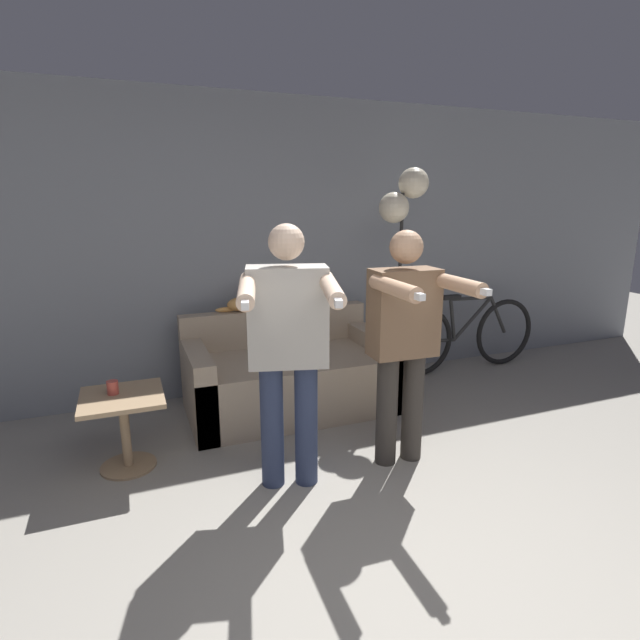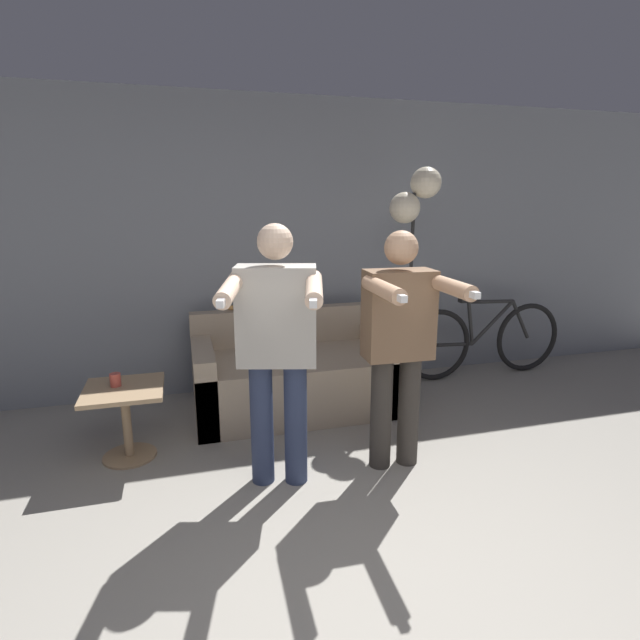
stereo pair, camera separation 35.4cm
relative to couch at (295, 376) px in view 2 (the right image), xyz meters
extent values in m
cube|color=gray|center=(-0.27, 0.60, 1.02)|extent=(10.00, 0.05, 2.60)
cube|color=tan|center=(0.00, -0.03, -0.04)|extent=(1.66, 0.91, 0.47)
cube|color=tan|center=(0.00, 0.35, 0.35)|extent=(1.66, 0.14, 0.32)
cube|color=tan|center=(-0.75, -0.03, 0.03)|extent=(0.16, 0.91, 0.61)
cube|color=tan|center=(0.75, -0.03, 0.03)|extent=(0.16, 0.91, 0.61)
cylinder|color=#2D3856|center=(-0.45, -1.06, 0.11)|extent=(0.14, 0.14, 0.78)
cylinder|color=#2D3856|center=(-0.25, -1.12, 0.11)|extent=(0.14, 0.14, 0.78)
cube|color=#B7B2A8|center=(-0.35, -1.09, 0.79)|extent=(0.50, 0.33, 0.58)
sphere|color=beige|center=(-0.35, -1.09, 1.22)|extent=(0.21, 0.21, 0.21)
cylinder|color=beige|center=(-0.63, -1.28, 0.99)|extent=(0.22, 0.51, 0.13)
cube|color=white|center=(-0.69, -1.52, 0.98)|extent=(0.07, 0.13, 0.04)
cylinder|color=beige|center=(-0.20, -1.39, 0.99)|extent=(0.22, 0.51, 0.13)
cube|color=white|center=(-0.27, -1.63, 0.98)|extent=(0.07, 0.13, 0.04)
cylinder|color=#38332D|center=(0.33, -1.09, 0.09)|extent=(0.14, 0.14, 0.75)
cylinder|color=#38332D|center=(0.52, -1.10, 0.09)|extent=(0.14, 0.14, 0.75)
cube|color=brown|center=(0.42, -1.09, 0.75)|extent=(0.44, 0.24, 0.56)
sphere|color=tan|center=(0.42, -1.09, 1.16)|extent=(0.21, 0.21, 0.21)
cylinder|color=tan|center=(0.21, -1.33, 0.96)|extent=(0.11, 0.50, 0.09)
cube|color=white|center=(0.20, -1.58, 0.96)|extent=(0.04, 0.12, 0.04)
cylinder|color=tan|center=(0.61, -1.35, 0.96)|extent=(0.11, 0.50, 0.09)
cube|color=white|center=(0.60, -1.60, 0.96)|extent=(0.04, 0.12, 0.04)
ellipsoid|color=tan|center=(-0.26, 0.35, 0.58)|extent=(0.33, 0.14, 0.13)
sphere|color=tan|center=(-0.12, 0.35, 0.63)|extent=(0.11, 0.11, 0.11)
ellipsoid|color=tan|center=(-0.43, 0.38, 0.53)|extent=(0.18, 0.04, 0.04)
cone|color=tan|center=(-0.14, 0.34, 0.67)|extent=(0.03, 0.03, 0.03)
cone|color=tan|center=(-0.14, 0.37, 0.67)|extent=(0.03, 0.03, 0.03)
cylinder|color=black|center=(1.01, -0.04, -0.27)|extent=(0.25, 0.25, 0.02)
cylinder|color=black|center=(1.01, -0.04, 0.61)|extent=(0.03, 0.03, 1.78)
sphere|color=#F4E5C1|center=(1.11, -0.04, 1.58)|extent=(0.25, 0.25, 0.25)
sphere|color=#F4E5C1|center=(0.93, -0.04, 1.38)|extent=(0.25, 0.25, 0.25)
cylinder|color=#A38460|center=(-1.29, -0.52, -0.27)|extent=(0.36, 0.36, 0.02)
cylinder|color=#A38460|center=(-1.29, -0.52, -0.04)|extent=(0.06, 0.06, 0.48)
cube|color=#A38460|center=(-1.29, -0.52, 0.21)|extent=(0.51, 0.51, 0.03)
cylinder|color=#B7473D|center=(-1.34, -0.48, 0.27)|extent=(0.07, 0.07, 0.09)
torus|color=black|center=(2.49, 0.27, 0.07)|extent=(0.71, 0.05, 0.71)
torus|color=black|center=(1.47, 0.27, 0.07)|extent=(0.71, 0.05, 0.71)
cylinder|color=#282828|center=(2.07, 0.27, 0.26)|extent=(0.45, 0.04, 0.43)
cylinder|color=#282828|center=(1.82, 0.27, 0.27)|extent=(0.11, 0.04, 0.43)
cylinder|color=#282828|center=(2.03, 0.27, 0.47)|extent=(0.50, 0.04, 0.05)
cylinder|color=#282828|center=(1.66, 0.27, 0.07)|extent=(0.39, 0.04, 0.05)
cylinder|color=#282828|center=(2.39, 0.27, 0.27)|extent=(0.24, 0.04, 0.41)
cube|color=black|center=(1.78, 0.27, 0.50)|extent=(0.20, 0.07, 0.04)
camera|label=1|loc=(-1.20, -3.77, 1.45)|focal=28.00mm
camera|label=2|loc=(-0.87, -3.88, 1.45)|focal=28.00mm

